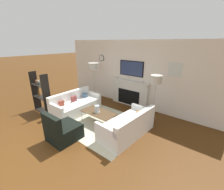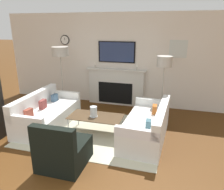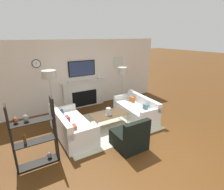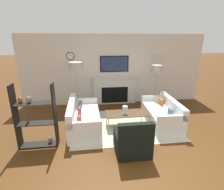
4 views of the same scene
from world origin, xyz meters
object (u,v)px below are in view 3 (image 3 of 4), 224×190
at_px(floor_lamp_left, 49,75).
at_px(floor_lamp_right, 122,71).
at_px(couch_right, 136,110).
at_px(couch_left, 71,127).
at_px(shelf_unit, 34,136).
at_px(hurricane_candle, 108,112).
at_px(armchair, 130,138).
at_px(coffee_table, 109,115).

xyz_separation_m(floor_lamp_left, floor_lamp_right, (2.84, -0.00, -0.16)).
bearing_deg(floor_lamp_right, couch_right, -99.83).
bearing_deg(couch_left, shelf_unit, -143.17).
bearing_deg(couch_right, hurricane_candle, -176.93).
distance_m(couch_left, armchair, 1.77).
bearing_deg(couch_left, couch_right, -0.02).
bearing_deg(floor_lamp_right, armchair, -119.97).
xyz_separation_m(couch_left, armchair, (1.14, -1.35, -0.00)).
bearing_deg(armchair, couch_right, 46.60).
relative_size(couch_left, shelf_unit, 1.22).
relative_size(armchair, floor_lamp_right, 0.53).
bearing_deg(coffee_table, shelf_unit, -162.29).
distance_m(armchair, floor_lamp_right, 3.20).
xyz_separation_m(couch_left, shelf_unit, (-1.05, -0.79, 0.45)).
relative_size(couch_left, armchair, 2.19).
bearing_deg(coffee_table, floor_lamp_right, 43.23).
xyz_separation_m(armchair, floor_lamp_left, (-1.35, 2.58, 1.35)).
relative_size(couch_right, coffee_table, 1.53).
bearing_deg(floor_lamp_right, coffee_table, -136.77).
distance_m(floor_lamp_left, shelf_unit, 2.36).
bearing_deg(floor_lamp_left, hurricane_candle, -41.99).
bearing_deg(floor_lamp_left, coffee_table, -40.71).
bearing_deg(armchair, couch_left, 130.35).
distance_m(couch_left, couch_right, 2.42).
xyz_separation_m(couch_left, couch_right, (2.42, -0.00, -0.00)).
height_order(armchair, shelf_unit, shelf_unit).
height_order(couch_right, hurricane_candle, couch_right).
height_order(coffee_table, shelf_unit, shelf_unit).
relative_size(hurricane_candle, floor_lamp_left, 0.13).
xyz_separation_m(armchair, coffee_table, (0.13, 1.30, 0.10)).
height_order(hurricane_candle, floor_lamp_right, floor_lamp_right).
bearing_deg(couch_right, floor_lamp_right, 80.17).
relative_size(couch_right, shelf_unit, 1.18).
bearing_deg(floor_lamp_left, shelf_unit, -112.71).
distance_m(couch_right, hurricane_candle, 1.21).
xyz_separation_m(hurricane_candle, floor_lamp_right, (1.40, 1.29, 0.96)).
bearing_deg(floor_lamp_right, floor_lamp_left, 180.00).
xyz_separation_m(hurricane_candle, floor_lamp_left, (-1.44, 1.29, 1.12)).
height_order(couch_left, couch_right, couch_left).
xyz_separation_m(coffee_table, hurricane_candle, (-0.04, -0.02, 0.13)).
bearing_deg(coffee_table, couch_right, 2.15).
distance_m(hurricane_candle, shelf_unit, 2.40).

